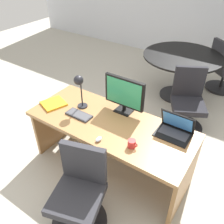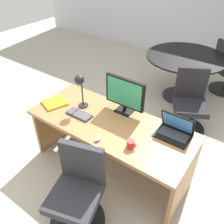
% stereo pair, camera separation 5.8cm
% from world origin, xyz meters
% --- Properties ---
extents(ground, '(12.00, 12.00, 0.00)m').
position_xyz_m(ground, '(0.00, 1.50, 0.00)').
color(ground, '#B7B2A3').
extents(desk, '(1.88, 0.78, 0.72)m').
position_xyz_m(desk, '(0.00, 0.05, 0.54)').
color(desk, '#9E7042').
rests_on(desk, ground).
extents(monitor, '(0.49, 0.16, 0.43)m').
position_xyz_m(monitor, '(0.01, 0.27, 0.96)').
color(monitor, black).
rests_on(monitor, desk).
extents(laptop, '(0.35, 0.27, 0.24)m').
position_xyz_m(laptop, '(0.65, 0.24, 0.79)').
color(laptop, black).
rests_on(laptop, desk).
extents(keyboard, '(0.31, 0.14, 0.02)m').
position_xyz_m(keyboard, '(-0.37, -0.09, 0.73)').
color(keyboard, '#2D2D33').
rests_on(keyboard, desk).
extents(mouse, '(0.05, 0.09, 0.04)m').
position_xyz_m(mouse, '(0.07, -0.30, 0.74)').
color(mouse, silver).
rests_on(mouse, desk).
extents(desk_lamp, '(0.12, 0.14, 0.42)m').
position_xyz_m(desk_lamp, '(-0.45, 0.05, 1.03)').
color(desk_lamp, black).
rests_on(desk_lamp, desk).
extents(book, '(0.33, 0.34, 0.02)m').
position_xyz_m(book, '(-0.77, -0.09, 0.73)').
color(book, orange).
rests_on(book, desk).
extents(coffee_mug, '(0.10, 0.08, 0.08)m').
position_xyz_m(coffee_mug, '(0.39, -0.19, 0.76)').
color(coffee_mug, red).
rests_on(coffee_mug, desk).
extents(office_chair, '(0.57, 0.59, 0.88)m').
position_xyz_m(office_chair, '(0.14, -0.73, 0.36)').
color(office_chair, black).
rests_on(office_chair, ground).
extents(meeting_table, '(1.32, 1.32, 0.79)m').
position_xyz_m(meeting_table, '(0.04, 2.10, 0.60)').
color(meeting_table, black).
rests_on(meeting_table, ground).
extents(meeting_chair_near, '(0.65, 0.65, 0.96)m').
position_xyz_m(meeting_chair_near, '(0.61, 2.78, 0.39)').
color(meeting_chair_near, black).
rests_on(meeting_chair_near, ground).
extents(meeting_chair_far, '(0.62, 0.63, 0.93)m').
position_xyz_m(meeting_chair_far, '(0.46, 1.32, 0.38)').
color(meeting_chair_far, black).
rests_on(meeting_chair_far, ground).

